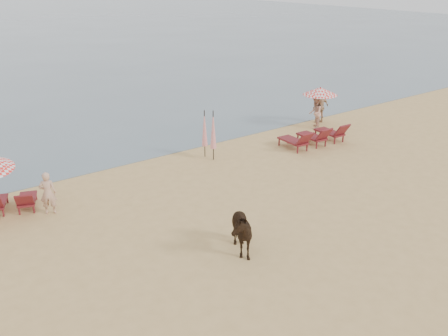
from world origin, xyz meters
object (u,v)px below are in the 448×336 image
(lounger_cluster_right, at_px, (315,136))
(umbrella_closed_left, at_px, (213,130))
(beachgoer_right_a, at_px, (315,113))
(cow, at_px, (237,230))
(umbrella_closed_right, at_px, (205,128))
(umbrella_open_right, at_px, (320,91))
(beachgoer_left, at_px, (48,193))
(beachgoer_right_b, at_px, (321,107))

(lounger_cluster_right, height_order, umbrella_closed_left, umbrella_closed_left)
(beachgoer_right_a, bearing_deg, lounger_cluster_right, 5.85)
(cow, bearing_deg, umbrella_closed_right, 84.60)
(umbrella_open_right, bearing_deg, lounger_cluster_right, -134.03)
(beachgoer_left, relative_size, beachgoer_right_a, 0.92)
(umbrella_closed_left, xyz_separation_m, beachgoer_right_b, (7.98, 1.17, -0.49))
(umbrella_open_right, height_order, beachgoer_right_b, umbrella_open_right)
(umbrella_open_right, height_order, umbrella_closed_left, umbrella_closed_left)
(cow, height_order, beachgoer_right_b, beachgoer_right_b)
(umbrella_closed_right, height_order, cow, umbrella_closed_right)
(umbrella_closed_left, distance_m, beachgoer_right_a, 7.05)
(cow, bearing_deg, beachgoer_right_a, 56.28)
(beachgoer_right_a, bearing_deg, umbrella_closed_left, -33.21)
(umbrella_closed_left, distance_m, umbrella_closed_right, 0.56)
(beachgoer_left, height_order, beachgoer_right_b, beachgoer_right_b)
(beachgoer_right_a, bearing_deg, beachgoer_right_b, 170.61)
(umbrella_closed_left, height_order, cow, umbrella_closed_left)
(beachgoer_right_a, xyz_separation_m, beachgoer_right_b, (0.98, 0.54, 0.05))
(cow, height_order, beachgoer_right_a, beachgoer_right_a)
(beachgoer_right_a, bearing_deg, beachgoer_left, -32.57)
(lounger_cluster_right, xyz_separation_m, umbrella_closed_right, (-5.09, 1.86, 0.85))
(umbrella_closed_right, distance_m, beachgoer_left, 7.60)
(lounger_cluster_right, relative_size, beachgoer_right_b, 1.77)
(umbrella_closed_left, relative_size, beachgoer_right_b, 1.26)
(lounger_cluster_right, bearing_deg, cow, -145.83)
(umbrella_closed_left, distance_m, cow, 7.74)
(lounger_cluster_right, xyz_separation_m, cow, (-8.92, -5.35, 0.26))
(lounger_cluster_right, relative_size, umbrella_closed_left, 1.40)
(beachgoer_right_b, bearing_deg, beachgoer_right_a, 33.63)
(cow, bearing_deg, umbrella_open_right, 55.65)
(umbrella_open_right, relative_size, beachgoer_left, 1.42)
(umbrella_open_right, height_order, cow, umbrella_open_right)
(umbrella_closed_left, height_order, beachgoer_left, umbrella_closed_left)
(umbrella_closed_right, distance_m, beachgoer_right_b, 8.09)
(umbrella_closed_left, bearing_deg, umbrella_closed_right, 97.38)
(umbrella_closed_right, relative_size, beachgoer_left, 1.40)
(beachgoer_right_a, bearing_deg, umbrella_closed_right, -37.76)
(umbrella_closed_left, bearing_deg, cow, -120.34)
(umbrella_open_right, xyz_separation_m, umbrella_closed_left, (-7.26, -0.62, -0.58))
(lounger_cluster_right, relative_size, beachgoer_right_a, 1.88)
(umbrella_closed_left, relative_size, beachgoer_right_a, 1.34)
(lounger_cluster_right, height_order, beachgoer_right_a, beachgoer_right_a)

